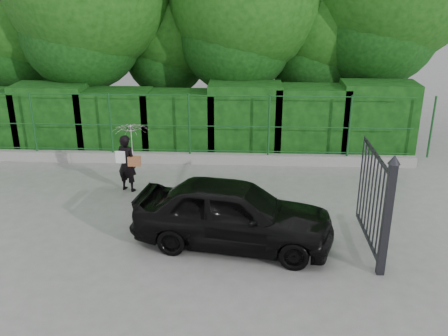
{
  "coord_description": "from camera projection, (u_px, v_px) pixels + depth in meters",
  "views": [
    {
      "loc": [
        2.05,
        -9.33,
        5.23
      ],
      "look_at": [
        1.56,
        1.3,
        1.1
      ],
      "focal_mm": 40.0,
      "sensor_mm": 36.0,
      "label": 1
    }
  ],
  "objects": [
    {
      "name": "woman",
      "position": [
        130.0,
        147.0,
        12.59
      ],
      "size": [
        0.92,
        0.92,
        1.77
      ],
      "color": "black",
      "rests_on": "ground"
    },
    {
      "name": "hedge",
      "position": [
        186.0,
        120.0,
        15.41
      ],
      "size": [
        14.2,
        1.2,
        2.27
      ],
      "color": "black",
      "rests_on": "ground"
    },
    {
      "name": "fence",
      "position": [
        183.0,
        124.0,
        14.42
      ],
      "size": [
        14.13,
        0.06,
        1.8
      ],
      "color": "#164C1F",
      "rests_on": "kerb"
    },
    {
      "name": "car",
      "position": [
        233.0,
        213.0,
        10.16
      ],
      "size": [
        4.3,
        2.32,
        1.39
      ],
      "primitive_type": "imported",
      "rotation": [
        0.0,
        0.0,
        1.4
      ],
      "color": "black",
      "rests_on": "ground"
    },
    {
      "name": "gate",
      "position": [
        380.0,
        205.0,
        9.37
      ],
      "size": [
        0.22,
        2.33,
        2.36
      ],
      "color": "#222228",
      "rests_on": "ground"
    },
    {
      "name": "kerb",
      "position": [
        177.0,
        158.0,
        14.81
      ],
      "size": [
        14.0,
        0.25,
        0.3
      ],
      "primitive_type": "cube",
      "color": "#9E9E99",
      "rests_on": "ground"
    },
    {
      "name": "ground",
      "position": [
        149.0,
        237.0,
        10.67
      ],
      "size": [
        80.0,
        80.0,
        0.0
      ],
      "primitive_type": "plane",
      "color": "gray"
    }
  ]
}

